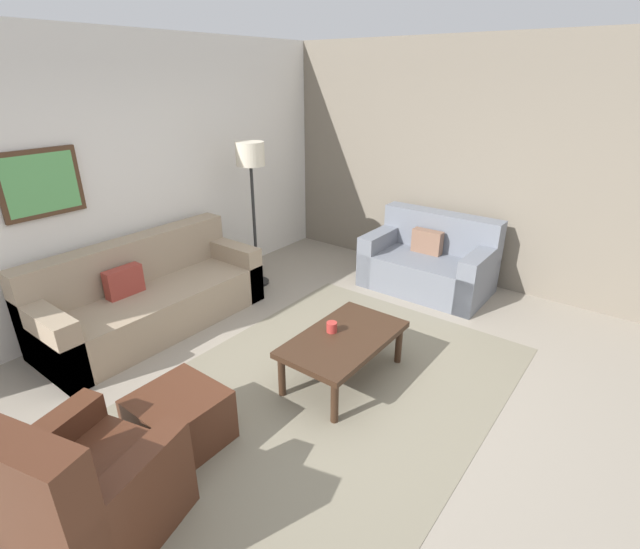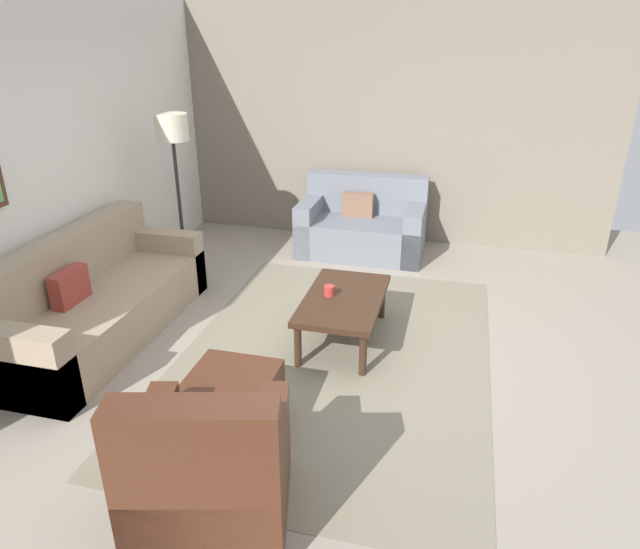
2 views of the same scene
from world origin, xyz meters
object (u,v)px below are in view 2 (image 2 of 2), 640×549
at_px(couch_main, 92,304).
at_px(lamp_standing, 173,145).
at_px(ottoman, 232,401).
at_px(armchair_leather, 209,480).
at_px(couch_loveseat, 363,226).
at_px(coffee_table, 344,302).
at_px(cup, 329,291).

height_order(couch_main, lamp_standing, lamp_standing).
height_order(ottoman, lamp_standing, lamp_standing).
bearing_deg(lamp_standing, armchair_leather, -151.21).
bearing_deg(ottoman, armchair_leather, -165.58).
relative_size(couch_loveseat, ottoman, 2.57).
height_order(coffee_table, cup, cup).
relative_size(couch_loveseat, cup, 16.01).
bearing_deg(lamp_standing, coffee_table, -115.98).
xyz_separation_m(couch_loveseat, ottoman, (-3.47, 0.25, -0.10)).
distance_m(couch_main, ottoman, 1.87).
relative_size(couch_main, lamp_standing, 1.31).
relative_size(coffee_table, cup, 12.24).
height_order(coffee_table, lamp_standing, lamp_standing).
xyz_separation_m(couch_main, couch_loveseat, (2.60, -1.90, 0.00)).
xyz_separation_m(couch_main, lamp_standing, (1.39, -0.17, 1.11)).
relative_size(couch_loveseat, armchair_leather, 1.48).
bearing_deg(cup, armchair_leather, 176.14).
height_order(couch_loveseat, ottoman, couch_loveseat).
bearing_deg(coffee_table, armchair_leather, 172.82).
bearing_deg(couch_main, armchair_leather, -132.07).
bearing_deg(ottoman, cup, -14.90).
xyz_separation_m(couch_main, coffee_table, (0.44, -2.12, 0.06)).
distance_m(coffee_table, lamp_standing, 2.41).
bearing_deg(armchair_leather, couch_main, 47.93).
height_order(couch_loveseat, lamp_standing, lamp_standing).
relative_size(armchair_leather, coffee_table, 0.89).
xyz_separation_m(couch_main, ottoman, (-0.87, -1.65, -0.10)).
distance_m(couch_main, lamp_standing, 1.79).
bearing_deg(ottoman, couch_loveseat, -4.08).
bearing_deg(armchair_leather, coffee_table, -7.18).
bearing_deg(cup, couch_loveseat, 2.67).
relative_size(ottoman, coffee_table, 0.51).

